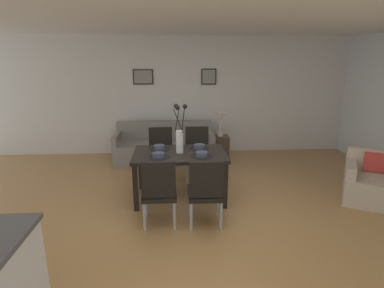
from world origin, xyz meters
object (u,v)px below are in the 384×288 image
sofa (165,148)px  framed_picture_center (209,77)px  centerpiece_vase (180,134)px  side_table (220,148)px  dining_chair_far_left (206,189)px  bowl_near_left (158,154)px  dining_chair_near_left (159,189)px  dining_chair_near_right (161,151)px  bowl_far_left (202,154)px  dining_table (180,158)px  framed_picture_left (143,77)px  bowl_near_right (159,147)px  table_lamp (220,119)px  dining_chair_far_right (197,150)px  armchair (373,183)px  bowl_far_right (199,146)px

sofa → framed_picture_center: size_ratio=5.95×
centerpiece_vase → side_table: (0.91, 1.86, -0.76)m
dining_chair_far_left → bowl_near_left: (-0.62, 0.66, 0.27)m
dining_chair_near_left → bowl_near_left: dining_chair_near_left is taller
dining_chair_near_right → bowl_far_left: 1.27m
dining_chair_near_right → bowl_near_left: (-0.00, -1.07, 0.27)m
dining_table → framed_picture_left: size_ratio=3.23×
bowl_near_right → sofa: 1.75m
bowl_far_left → side_table: (0.60, 2.07, -0.52)m
table_lamp → framed_picture_left: (-1.63, 0.59, 0.83)m
dining_table → table_lamp: bearing=64.0°
framed_picture_center → dining_chair_far_left: bearing=-97.1°
dining_chair_far_right → side_table: dining_chair_far_right is taller
bowl_far_left → table_lamp: table_lamp is taller
bowl_near_right → centerpiece_vase: bearing=-32.6°
dining_chair_near_left → framed_picture_left: bearing=97.5°
armchair → framed_picture_center: 3.81m
dining_table → bowl_far_left: (0.32, -0.20, 0.13)m
dining_table → dining_chair_near_left: bearing=-109.1°
bowl_far_left → table_lamp: 2.15m
centerpiece_vase → side_table: centerpiece_vase is taller
dining_table → framed_picture_left: (-0.72, 2.45, 1.08)m
centerpiece_vase → side_table: size_ratio=1.41×
sofa → framed_picture_center: framed_picture_center is taller
dining_chair_far_right → bowl_far_right: dining_chair_far_right is taller
dining_table → dining_chair_far_left: dining_chair_far_left is taller
framed_picture_left → bowl_near_right: bearing=-79.8°
armchair → bowl_far_left: bearing=178.3°
dining_chair_near_right → dining_chair_far_right: (0.65, 0.02, 0.00)m
side_table → table_lamp: (0.00, 0.00, 0.63)m
dining_chair_near_right → sofa: 1.04m
bowl_near_left → dining_chair_far_right: bearing=58.9°
dining_chair_near_right → bowl_near_left: bearing=-90.0°
table_lamp → dining_chair_near_left: bearing=-114.0°
bowl_near_left → armchair: 3.30m
bowl_near_left → framed_picture_left: bearing=98.7°
framed_picture_center → side_table: bearing=-72.2°
dining_chair_near_left → dining_chair_far_left: 0.59m
dining_chair_far_left → centerpiece_vase: 1.05m
bowl_near_right → side_table: size_ratio=0.33×
bowl_far_right → armchair: (2.63, -0.48, -0.49)m
bowl_far_right → centerpiece_vase: bearing=-147.3°
sofa → bowl_far_left: bearing=-74.1°
dining_table → sofa: size_ratio=0.68×
dining_chair_far_right → bowl_near_right: dining_chair_far_right is taller
dining_table → framed_picture_left: bearing=106.4°
dining_chair_near_left → sofa: size_ratio=0.45×
bowl_near_right → armchair: 3.33m
centerpiece_vase → armchair: 3.05m
dining_chair_far_right → bowl_far_right: 0.73m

